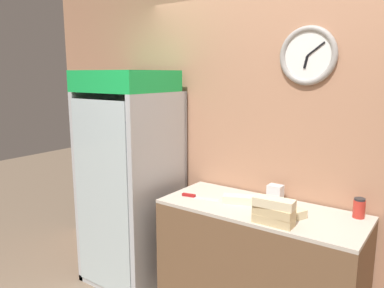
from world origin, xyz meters
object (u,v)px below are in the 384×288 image
at_px(sandwich_flat_left, 240,199).
at_px(sandwich_flat_right, 289,210).
at_px(beverage_cooler, 135,167).
at_px(chefs_knife, 195,196).
at_px(sandwich_stack_middle, 274,211).
at_px(sandwich_stack_top, 274,203).
at_px(condiment_jar, 359,208).
at_px(sandwich_stack_bottom, 273,220).
at_px(napkin_dispenser, 275,193).

distance_m(sandwich_flat_left, sandwich_flat_right, 0.39).
bearing_deg(beverage_cooler, chefs_knife, -6.22).
height_order(beverage_cooler, sandwich_stack_middle, beverage_cooler).
xyz_separation_m(sandwich_stack_top, sandwich_flat_left, (-0.37, 0.23, -0.12)).
bearing_deg(condiment_jar, chefs_knife, -165.39).
relative_size(sandwich_stack_top, sandwich_flat_right, 1.01).
distance_m(sandwich_stack_bottom, condiment_jar, 0.61).
bearing_deg(chefs_knife, napkin_dispenser, 29.39).
bearing_deg(napkin_dispenser, sandwich_flat_left, -131.81).
distance_m(sandwich_stack_bottom, sandwich_flat_right, 0.23).
height_order(sandwich_stack_bottom, sandwich_flat_right, same).
xyz_separation_m(sandwich_stack_top, napkin_dispenser, (-0.18, 0.45, -0.09)).
relative_size(beverage_cooler, sandwich_stack_middle, 7.25).
relative_size(sandwich_flat_left, sandwich_flat_right, 1.03).
distance_m(condiment_jar, napkin_dispenser, 0.60).
bearing_deg(sandwich_flat_right, napkin_dispenser, 131.78).
bearing_deg(chefs_knife, sandwich_flat_right, 6.64).
distance_m(sandwich_flat_right, napkin_dispenser, 0.29).
distance_m(sandwich_stack_middle, sandwich_stack_top, 0.06).
bearing_deg(sandwich_stack_middle, sandwich_stack_bottom, 0.00).
bearing_deg(chefs_knife, sandwich_stack_top, -11.47).
xyz_separation_m(sandwich_stack_middle, sandwich_flat_left, (-0.37, 0.23, -0.06)).
relative_size(beverage_cooler, sandwich_stack_bottom, 7.30).
height_order(sandwich_stack_top, chefs_knife, sandwich_stack_top).
relative_size(sandwich_stack_bottom, sandwich_flat_left, 0.97).
bearing_deg(chefs_knife, beverage_cooler, 173.78).
height_order(sandwich_stack_bottom, chefs_knife, sandwich_stack_bottom).
relative_size(condiment_jar, napkin_dispenser, 1.14).
height_order(sandwich_stack_bottom, napkin_dispenser, napkin_dispenser).
distance_m(beverage_cooler, sandwich_flat_right, 1.46).
bearing_deg(sandwich_stack_bottom, chefs_knife, 168.53).
bearing_deg(napkin_dispenser, sandwich_stack_top, -68.25).
bearing_deg(sandwich_flat_right, chefs_knife, -173.36).
xyz_separation_m(beverage_cooler, sandwich_flat_left, (1.07, 0.01, -0.09)).
bearing_deg(beverage_cooler, napkin_dispenser, 10.07).
bearing_deg(chefs_knife, sandwich_stack_middle, -11.47).
distance_m(sandwich_stack_top, chefs_knife, 0.75).
distance_m(sandwich_stack_top, condiment_jar, 0.62).
height_order(beverage_cooler, sandwich_stack_top, beverage_cooler).
bearing_deg(condiment_jar, sandwich_flat_right, -152.51).
bearing_deg(sandwich_stack_top, beverage_cooler, 171.15).
distance_m(sandwich_stack_bottom, chefs_knife, 0.73).
relative_size(beverage_cooler, sandwich_flat_right, 7.22).
height_order(sandwich_stack_bottom, sandwich_flat_left, same).
height_order(sandwich_flat_right, condiment_jar, condiment_jar).
height_order(beverage_cooler, napkin_dispenser, beverage_cooler).
height_order(sandwich_stack_middle, condiment_jar, condiment_jar).
distance_m(beverage_cooler, sandwich_stack_top, 1.46).
bearing_deg(napkin_dispenser, beverage_cooler, -169.93).
height_order(sandwich_stack_top, sandwich_flat_left, sandwich_stack_top).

